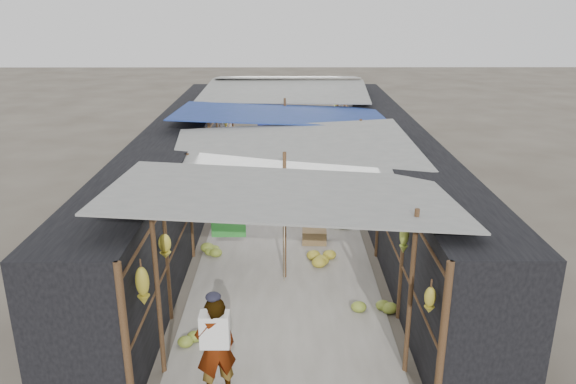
{
  "coord_description": "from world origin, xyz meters",
  "views": [
    {
      "loc": [
        0.02,
        -7.07,
        5.27
      ],
      "look_at": [
        0.07,
        4.64,
        1.25
      ],
      "focal_mm": 35.0,
      "sensor_mm": 36.0,
      "label": 1
    }
  ],
  "objects_px": {
    "vendor_seated": "(317,200)",
    "crate_near": "(301,216)",
    "black_basin": "(313,177)",
    "shopper_blue": "(272,162)",
    "vendor_elderly": "(216,347)"
  },
  "relations": [
    {
      "from": "vendor_seated",
      "to": "crate_near",
      "type": "bearing_deg",
      "value": -36.78
    },
    {
      "from": "crate_near",
      "to": "shopper_blue",
      "type": "xyz_separation_m",
      "value": [
        -0.77,
        2.45,
        0.71
      ]
    },
    {
      "from": "black_basin",
      "to": "shopper_blue",
      "type": "xyz_separation_m",
      "value": [
        -1.25,
        -1.07,
        0.79
      ]
    },
    {
      "from": "vendor_elderly",
      "to": "vendor_seated",
      "type": "xyz_separation_m",
      "value": [
        1.76,
        6.84,
        -0.32
      ]
    },
    {
      "from": "black_basin",
      "to": "shopper_blue",
      "type": "bearing_deg",
      "value": -139.44
    },
    {
      "from": "black_basin",
      "to": "vendor_elderly",
      "type": "relative_size",
      "value": 0.36
    },
    {
      "from": "crate_near",
      "to": "shopper_blue",
      "type": "height_order",
      "value": "shopper_blue"
    },
    {
      "from": "crate_near",
      "to": "vendor_seated",
      "type": "bearing_deg",
      "value": 62.39
    },
    {
      "from": "shopper_blue",
      "to": "vendor_seated",
      "type": "distance_m",
      "value": 2.42
    },
    {
      "from": "crate_near",
      "to": "vendor_elderly",
      "type": "height_order",
      "value": "vendor_elderly"
    },
    {
      "from": "crate_near",
      "to": "shopper_blue",
      "type": "bearing_deg",
      "value": 127.21
    },
    {
      "from": "vendor_elderly",
      "to": "shopper_blue",
      "type": "distance_m",
      "value": 8.91
    },
    {
      "from": "black_basin",
      "to": "vendor_elderly",
      "type": "xyz_separation_m",
      "value": [
        -1.82,
        -9.97,
        0.69
      ]
    },
    {
      "from": "black_basin",
      "to": "vendor_elderly",
      "type": "bearing_deg",
      "value": -100.36
    },
    {
      "from": "black_basin",
      "to": "vendor_seated",
      "type": "distance_m",
      "value": 3.15
    }
  ]
}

